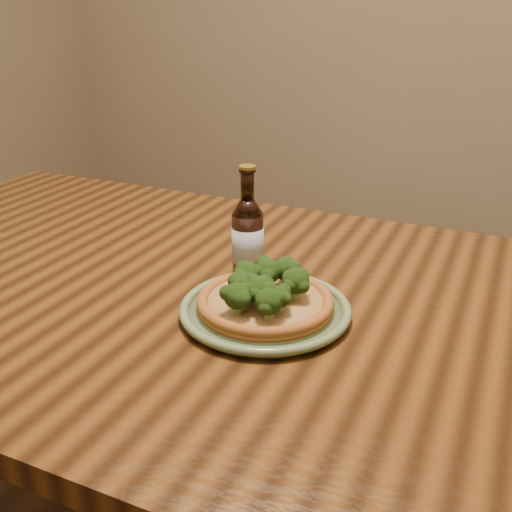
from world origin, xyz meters
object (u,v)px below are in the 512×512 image
at_px(beer_bottle, 248,238).
at_px(pizza, 265,297).
at_px(table, 211,334).
at_px(plate, 265,310).

bearing_deg(beer_bottle, pizza, -43.37).
bearing_deg(pizza, table, 156.40).
bearing_deg(table, plate, -23.11).
relative_size(pizza, beer_bottle, 1.05).
distance_m(pizza, beer_bottle, 0.15).
bearing_deg(table, pizza, -23.60).
relative_size(table, beer_bottle, 8.02).
bearing_deg(plate, beer_bottle, 125.93).
height_order(table, plate, plate).
xyz_separation_m(table, beer_bottle, (0.04, 0.06, 0.17)).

